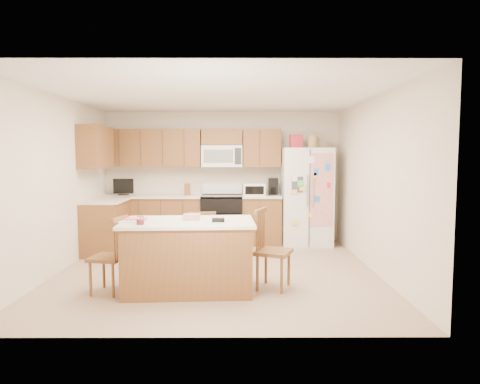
{
  "coord_description": "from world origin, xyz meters",
  "views": [
    {
      "loc": [
        0.31,
        -6.03,
        1.66
      ],
      "look_at": [
        0.33,
        0.35,
        1.12
      ],
      "focal_mm": 32.0,
      "sensor_mm": 36.0,
      "label": 1
    }
  ],
  "objects_px": {
    "windsor_chair_back": "(201,245)",
    "windsor_chair_right": "(272,251)",
    "refrigerator": "(306,195)",
    "stove": "(222,219)",
    "island": "(189,255)",
    "windsor_chair_left": "(110,257)"
  },
  "relations": [
    {
      "from": "stove",
      "to": "refrigerator",
      "type": "xyz_separation_m",
      "value": [
        1.57,
        -0.06,
        0.45
      ]
    },
    {
      "from": "island",
      "to": "windsor_chair_right",
      "type": "xyz_separation_m",
      "value": [
        1.03,
        0.1,
        0.03
      ]
    },
    {
      "from": "windsor_chair_right",
      "to": "windsor_chair_left",
      "type": "bearing_deg",
      "value": -174.55
    },
    {
      "from": "island",
      "to": "stove",
      "type": "bearing_deg",
      "value": 83.83
    },
    {
      "from": "windsor_chair_back",
      "to": "windsor_chair_right",
      "type": "bearing_deg",
      "value": -31.5
    },
    {
      "from": "windsor_chair_back",
      "to": "windsor_chair_right",
      "type": "xyz_separation_m",
      "value": [
        0.93,
        -0.57,
        0.04
      ]
    },
    {
      "from": "refrigerator",
      "to": "stove",
      "type": "bearing_deg",
      "value": 177.7
    },
    {
      "from": "windsor_chair_left",
      "to": "windsor_chair_right",
      "type": "xyz_separation_m",
      "value": [
        1.97,
        0.19,
        0.03
      ]
    },
    {
      "from": "refrigerator",
      "to": "windsor_chair_back",
      "type": "height_order",
      "value": "refrigerator"
    },
    {
      "from": "stove",
      "to": "windsor_chair_back",
      "type": "bearing_deg",
      "value": -95.52
    },
    {
      "from": "windsor_chair_left",
      "to": "windsor_chair_right",
      "type": "relative_size",
      "value": 0.94
    },
    {
      "from": "windsor_chair_left",
      "to": "windsor_chair_right",
      "type": "bearing_deg",
      "value": 5.45
    },
    {
      "from": "stove",
      "to": "windsor_chair_right",
      "type": "height_order",
      "value": "stove"
    },
    {
      "from": "windsor_chair_right",
      "to": "windsor_chair_back",
      "type": "bearing_deg",
      "value": 148.5
    },
    {
      "from": "island",
      "to": "windsor_chair_right",
      "type": "distance_m",
      "value": 1.03
    },
    {
      "from": "stove",
      "to": "windsor_chair_back",
      "type": "xyz_separation_m",
      "value": [
        -0.21,
        -2.14,
        -0.05
      ]
    },
    {
      "from": "stove",
      "to": "refrigerator",
      "type": "relative_size",
      "value": 0.55
    },
    {
      "from": "windsor_chair_left",
      "to": "windsor_chair_back",
      "type": "relative_size",
      "value": 1.03
    },
    {
      "from": "island",
      "to": "windsor_chair_left",
      "type": "distance_m",
      "value": 0.94
    },
    {
      "from": "refrigerator",
      "to": "windsor_chair_right",
      "type": "xyz_separation_m",
      "value": [
        -0.85,
        -2.65,
        -0.45
      ]
    },
    {
      "from": "stove",
      "to": "windsor_chair_left",
      "type": "distance_m",
      "value": 3.15
    },
    {
      "from": "stove",
      "to": "island",
      "type": "bearing_deg",
      "value": -96.17
    }
  ]
}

